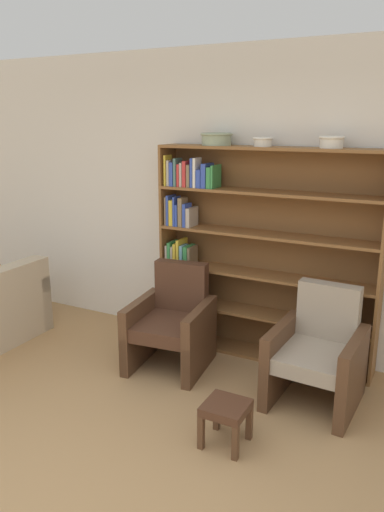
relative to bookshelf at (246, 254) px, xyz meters
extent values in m
cube|color=silver|center=(-0.02, 0.17, 0.43)|extent=(12.00, 0.06, 2.75)
cube|color=brown|center=(-0.80, -0.02, 0.00)|extent=(0.02, 0.30, 1.90)
cube|color=brown|center=(1.16, -0.02, 0.00)|extent=(0.02, 0.30, 1.90)
cube|color=brown|center=(0.18, -0.02, 0.94)|extent=(1.94, 0.30, 0.02)
cube|color=brown|center=(0.18, -0.02, -0.93)|extent=(1.94, 0.30, 0.03)
cube|color=brown|center=(0.18, 0.12, 0.00)|extent=(1.94, 0.01, 1.90)
cube|color=orange|center=(-0.76, -0.08, -0.82)|extent=(0.02, 0.13, 0.20)
cube|color=orange|center=(-0.72, -0.08, -0.80)|extent=(0.04, 0.13, 0.24)
cube|color=white|center=(-0.68, -0.06, -0.79)|extent=(0.02, 0.18, 0.27)
cube|color=white|center=(-0.65, -0.06, -0.81)|extent=(0.04, 0.17, 0.22)
cube|color=#334CB2|center=(-0.62, -0.06, -0.79)|extent=(0.02, 0.18, 0.26)
cube|color=#7F6B4C|center=(-0.58, -0.08, -0.84)|extent=(0.04, 0.15, 0.16)
cube|color=#334CB2|center=(-0.54, -0.06, -0.83)|extent=(0.04, 0.18, 0.18)
cube|color=#334CB2|center=(-0.50, -0.07, -0.81)|extent=(0.02, 0.16, 0.22)
cube|color=#669EB2|center=(-0.48, -0.08, -0.83)|extent=(0.02, 0.15, 0.18)
cube|color=#334CB2|center=(-0.45, -0.08, -0.80)|extent=(0.02, 0.13, 0.24)
cube|color=#4C756B|center=(-0.43, -0.07, -0.79)|extent=(0.02, 0.16, 0.27)
cube|color=#B2A899|center=(-0.40, -0.05, -0.84)|extent=(0.03, 0.19, 0.16)
cube|color=#334CB2|center=(-0.37, -0.06, -0.81)|extent=(0.02, 0.17, 0.22)
cube|color=brown|center=(0.18, -0.02, -0.54)|extent=(1.94, 0.30, 0.03)
cube|color=#7F6B4C|center=(-0.75, -0.06, -0.43)|extent=(0.03, 0.17, 0.19)
cube|color=orange|center=(-0.72, -0.07, -0.45)|extent=(0.02, 0.17, 0.16)
cube|color=#7F6B4C|center=(-0.69, -0.05, -0.44)|extent=(0.02, 0.19, 0.18)
cube|color=#B2A899|center=(-0.66, -0.06, -0.44)|extent=(0.03, 0.18, 0.18)
cube|color=white|center=(-0.63, -0.07, -0.40)|extent=(0.02, 0.15, 0.25)
cube|color=#388C47|center=(-0.59, -0.05, -0.43)|extent=(0.04, 0.19, 0.19)
cube|color=#994C99|center=(-0.55, -0.06, -0.40)|extent=(0.02, 0.18, 0.26)
cube|color=#334CB2|center=(-0.52, -0.08, -0.41)|extent=(0.04, 0.14, 0.24)
cube|color=black|center=(-0.49, -0.08, -0.42)|extent=(0.02, 0.14, 0.21)
cube|color=brown|center=(0.18, -0.02, -0.17)|extent=(1.94, 0.30, 0.02)
cube|color=#B2A899|center=(-0.76, -0.09, -0.07)|extent=(0.02, 0.12, 0.17)
cube|color=#388C47|center=(-0.73, -0.06, -0.06)|extent=(0.03, 0.18, 0.20)
cube|color=#B2A899|center=(-0.70, -0.05, -0.07)|extent=(0.02, 0.19, 0.17)
cube|color=gold|center=(-0.67, -0.07, -0.06)|extent=(0.03, 0.16, 0.20)
cube|color=gold|center=(-0.64, -0.05, -0.04)|extent=(0.03, 0.19, 0.24)
cube|color=#669EB2|center=(-0.60, -0.09, -0.06)|extent=(0.03, 0.13, 0.19)
cube|color=#388C47|center=(-0.55, -0.06, -0.07)|extent=(0.04, 0.18, 0.18)
cube|color=#7F6B4C|center=(-0.52, -0.06, -0.07)|extent=(0.02, 0.17, 0.18)
cube|color=brown|center=(0.18, -0.02, 0.20)|extent=(1.94, 0.30, 0.02)
cube|color=#7F6B4C|center=(-0.76, -0.09, 0.34)|extent=(0.02, 0.12, 0.26)
cube|color=#334CB2|center=(-0.74, -0.07, 0.35)|extent=(0.02, 0.16, 0.28)
cube|color=gold|center=(-0.70, -0.05, 0.33)|extent=(0.04, 0.19, 0.24)
cube|color=#334CB2|center=(-0.67, -0.08, 0.35)|extent=(0.02, 0.13, 0.27)
cube|color=#334CB2|center=(-0.65, -0.09, 0.31)|extent=(0.02, 0.13, 0.20)
cube|color=#7F6B4C|center=(-0.61, -0.09, 0.34)|extent=(0.04, 0.12, 0.27)
cube|color=#334CB2|center=(-0.56, -0.08, 0.32)|extent=(0.03, 0.14, 0.21)
cube|color=#B2A899|center=(-0.53, -0.06, 0.30)|extent=(0.04, 0.18, 0.18)
cube|color=brown|center=(0.18, -0.02, 0.57)|extent=(1.94, 0.30, 0.02)
cube|color=gold|center=(-0.76, -0.09, 0.72)|extent=(0.02, 0.12, 0.28)
cube|color=#B2A899|center=(-0.73, -0.07, 0.70)|extent=(0.02, 0.17, 0.23)
cube|color=#334CB2|center=(-0.70, -0.06, 0.69)|extent=(0.04, 0.18, 0.21)
cube|color=#4C756B|center=(-0.66, -0.08, 0.71)|extent=(0.03, 0.13, 0.25)
cube|color=red|center=(-0.62, -0.06, 0.68)|extent=(0.02, 0.17, 0.20)
cube|color=#B2A899|center=(-0.60, -0.05, 0.69)|extent=(0.02, 0.20, 0.21)
cube|color=red|center=(-0.56, -0.09, 0.70)|extent=(0.03, 0.13, 0.23)
cube|color=#7F6B4C|center=(-0.52, -0.06, 0.68)|extent=(0.03, 0.17, 0.20)
cube|color=#334CB2|center=(-0.49, -0.06, 0.71)|extent=(0.02, 0.17, 0.26)
cube|color=white|center=(-0.46, -0.08, 0.71)|extent=(0.03, 0.13, 0.26)
cube|color=#334CB2|center=(-0.42, -0.08, 0.66)|extent=(0.04, 0.14, 0.16)
cube|color=#334CB2|center=(-0.37, -0.06, 0.69)|extent=(0.04, 0.18, 0.21)
cube|color=#388C47|center=(-0.32, -0.06, 0.67)|extent=(0.04, 0.18, 0.19)
cube|color=#388C47|center=(-0.29, -0.05, 0.68)|extent=(0.02, 0.19, 0.20)
cylinder|color=gray|center=(-0.30, -0.02, 1.00)|extent=(0.26, 0.26, 0.10)
torus|color=gray|center=(-0.30, -0.02, 1.04)|extent=(0.28, 0.28, 0.02)
cylinder|color=silver|center=(0.13, -0.02, 0.98)|extent=(0.15, 0.15, 0.07)
torus|color=silver|center=(0.13, -0.02, 1.01)|extent=(0.17, 0.17, 0.02)
cylinder|color=silver|center=(0.69, -0.02, 0.99)|extent=(0.18, 0.18, 0.09)
torus|color=silver|center=(0.69, -0.02, 1.03)|extent=(0.20, 0.20, 0.02)
cube|color=tan|center=(-2.39, -0.51, -0.66)|extent=(0.85, 0.13, 0.58)
cube|color=brown|center=(-0.14, -0.88, -0.77)|extent=(0.08, 0.08, 0.35)
cube|color=brown|center=(-0.70, -0.94, -0.77)|extent=(0.08, 0.08, 0.35)
cube|color=brown|center=(-0.21, -0.27, -0.77)|extent=(0.08, 0.08, 0.35)
cube|color=brown|center=(-0.77, -0.34, -0.77)|extent=(0.08, 0.08, 0.35)
cube|color=#4C2D1E|center=(-0.46, -0.61, -0.57)|extent=(0.55, 0.69, 0.12)
cube|color=#4C2D1E|center=(-0.49, -0.33, -0.30)|extent=(0.49, 0.18, 0.48)
cube|color=brown|center=(-0.18, -0.57, -0.65)|extent=(0.16, 0.68, 0.59)
cube|color=brown|center=(-0.73, -0.64, -0.65)|extent=(0.16, 0.68, 0.59)
cube|color=brown|center=(1.09, -0.93, -0.77)|extent=(0.07, 0.07, 0.35)
cube|color=brown|center=(0.52, -0.90, -0.77)|extent=(0.07, 0.07, 0.35)
cube|color=brown|center=(1.12, -0.32, -0.77)|extent=(0.07, 0.07, 0.35)
cube|color=brown|center=(0.55, -0.29, -0.77)|extent=(0.07, 0.07, 0.35)
cube|color=tan|center=(0.82, -0.61, -0.57)|extent=(0.51, 0.66, 0.12)
cube|color=tan|center=(0.83, -0.33, -0.30)|extent=(0.49, 0.14, 0.48)
cube|color=brown|center=(1.10, -0.62, -0.65)|extent=(0.11, 0.68, 0.59)
cube|color=brown|center=(0.54, -0.59, -0.65)|extent=(0.11, 0.68, 0.59)
cube|color=brown|center=(0.30, -1.27, -0.83)|extent=(0.04, 0.04, 0.24)
cube|color=brown|center=(0.55, -1.27, -0.83)|extent=(0.04, 0.04, 0.24)
cube|color=brown|center=(0.30, -1.51, -0.83)|extent=(0.04, 0.04, 0.24)
cube|color=brown|center=(0.55, -1.51, -0.83)|extent=(0.04, 0.04, 0.24)
cube|color=#4C2D1E|center=(0.43, -1.39, -0.68)|extent=(0.28, 0.28, 0.06)
camera|label=1|loc=(1.58, -4.08, 1.16)|focal=35.00mm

